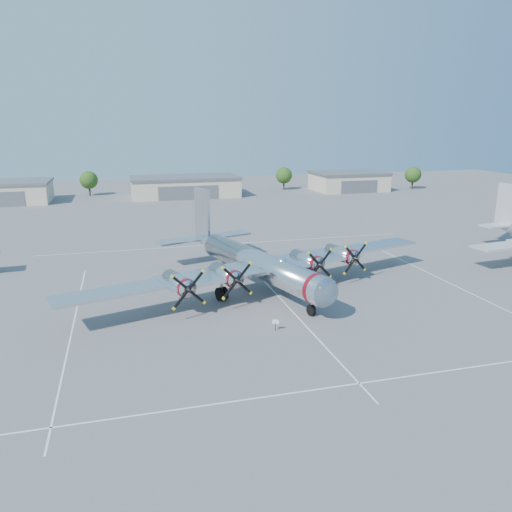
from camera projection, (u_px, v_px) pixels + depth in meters
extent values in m
plane|color=#5E5E61|center=(274.00, 292.00, 58.50)|extent=(260.00, 260.00, 0.00)
cube|color=silver|center=(73.00, 328.00, 48.31)|extent=(0.15, 40.00, 0.01)
cube|color=silver|center=(288.00, 307.00, 53.83)|extent=(0.15, 40.00, 0.01)
cube|color=silver|center=(463.00, 290.00, 59.35)|extent=(0.15, 40.00, 0.01)
cube|color=silver|center=(359.00, 383.00, 37.97)|extent=(60.00, 0.15, 0.01)
cube|color=silver|center=(230.00, 244.00, 81.82)|extent=(60.00, 0.15, 0.01)
cube|color=#BAAD94|center=(3.00, 193.00, 123.08)|extent=(22.00, 14.00, 4.80)
cube|color=slate|center=(1.00, 182.00, 122.38)|extent=(22.60, 14.60, 0.60)
cube|color=#BAAD94|center=(185.00, 187.00, 134.37)|extent=(28.00, 14.00, 4.80)
cube|color=slate|center=(185.00, 177.00, 133.68)|extent=(28.60, 14.60, 0.60)
cube|color=slate|center=(189.00, 193.00, 127.95)|extent=(15.40, 0.20, 3.60)
cube|color=#BAAD94|center=(348.00, 182.00, 146.42)|extent=(20.00, 14.00, 4.80)
cube|color=slate|center=(349.00, 173.00, 145.73)|extent=(20.60, 14.60, 0.60)
cube|color=slate|center=(359.00, 187.00, 140.00)|extent=(11.00, 0.20, 3.60)
cylinder|color=#382619|center=(90.00, 190.00, 135.82)|extent=(0.50, 0.50, 2.80)
sphere|color=#1D4112|center=(89.00, 180.00, 135.09)|extent=(4.80, 4.80, 4.80)
cylinder|color=#382619|center=(284.00, 185.00, 147.76)|extent=(0.50, 0.50, 2.80)
sphere|color=#1D4112|center=(284.00, 175.00, 147.03)|extent=(4.80, 4.80, 4.80)
cylinder|color=#382619|center=(412.00, 184.00, 149.84)|extent=(0.50, 0.50, 2.80)
sphere|color=#1D4112|center=(413.00, 175.00, 149.10)|extent=(4.80, 4.80, 4.80)
cylinder|color=black|center=(276.00, 327.00, 47.48)|extent=(0.07, 0.07, 0.87)
cube|color=white|center=(276.00, 322.00, 47.35)|extent=(0.57, 0.26, 0.44)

